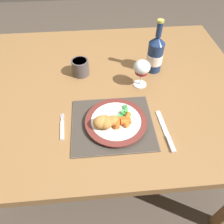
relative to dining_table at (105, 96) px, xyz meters
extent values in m
plane|color=#4C4238|center=(0.00, 0.00, -0.66)|extent=(6.00, 6.00, 0.00)
cube|color=olive|center=(0.00, 0.00, 0.06)|extent=(1.33, 1.04, 0.04)
cube|color=olive|center=(-0.61, 0.47, -0.31)|extent=(0.06, 0.06, 0.70)
cube|color=olive|center=(0.61, 0.47, -0.31)|extent=(0.06, 0.06, 0.70)
cube|color=brown|center=(0.01, -0.25, 0.08)|extent=(0.32, 0.28, 0.01)
cube|color=#3C352E|center=(0.01, -0.25, 0.09)|extent=(0.31, 0.28, 0.00)
cylinder|color=white|center=(0.03, -0.25, 0.09)|extent=(0.20, 0.20, 0.01)
cylinder|color=maroon|center=(0.03, -0.25, 0.10)|extent=(0.24, 0.24, 0.01)
cylinder|color=white|center=(0.03, -0.25, 0.11)|extent=(0.19, 0.19, 0.00)
ellipsoid|color=#A87033|center=(0.01, -0.26, 0.12)|extent=(0.07, 0.06, 0.03)
ellipsoid|color=#A87033|center=(-0.02, -0.27, 0.13)|extent=(0.06, 0.07, 0.04)
ellipsoid|color=#B77F3D|center=(-0.03, -0.27, 0.13)|extent=(0.08, 0.07, 0.05)
cube|color=#338438|center=(0.07, -0.19, 0.11)|extent=(0.02, 0.03, 0.01)
cube|color=green|center=(0.08, -0.24, 0.11)|extent=(0.02, 0.03, 0.01)
cube|color=#4CA84C|center=(0.07, -0.21, 0.12)|extent=(0.01, 0.02, 0.01)
cube|color=#4CA84C|center=(0.05, -0.25, 0.12)|extent=(0.02, 0.02, 0.01)
cube|color=green|center=(0.06, -0.22, 0.11)|extent=(0.02, 0.02, 0.01)
cube|color=#338438|center=(0.06, -0.22, 0.11)|extent=(0.03, 0.03, 0.01)
cube|color=#4CA84C|center=(0.06, -0.21, 0.12)|extent=(0.02, 0.02, 0.01)
cube|color=#4CA84C|center=(0.03, -0.25, 0.12)|extent=(0.03, 0.03, 0.01)
cube|color=#338438|center=(0.05, -0.24, 0.11)|extent=(0.01, 0.02, 0.01)
cylinder|color=orange|center=(0.06, -0.27, 0.12)|extent=(0.04, 0.03, 0.02)
cylinder|color=orange|center=(0.02, -0.27, 0.12)|extent=(0.03, 0.04, 0.02)
cylinder|color=#CC5119|center=(0.04, -0.25, 0.12)|extent=(0.05, 0.02, 0.02)
cylinder|color=#CC5119|center=(0.03, -0.28, 0.12)|extent=(0.03, 0.04, 0.02)
cylinder|color=orange|center=(0.06, -0.28, 0.12)|extent=(0.03, 0.04, 0.02)
cylinder|color=orange|center=(0.07, -0.24, 0.12)|extent=(0.03, 0.04, 0.02)
cube|color=silver|center=(-0.18, -0.26, 0.08)|extent=(0.02, 0.09, 0.01)
cube|color=silver|center=(-0.19, -0.21, 0.08)|extent=(0.01, 0.02, 0.01)
cube|color=silver|center=(-0.18, -0.19, 0.08)|extent=(0.00, 0.02, 0.00)
cube|color=silver|center=(-0.18, -0.19, 0.08)|extent=(0.00, 0.02, 0.00)
cube|color=silver|center=(-0.19, -0.19, 0.08)|extent=(0.00, 0.02, 0.00)
cube|color=silver|center=(-0.19, -0.19, 0.08)|extent=(0.00, 0.02, 0.00)
cube|color=silver|center=(0.21, -0.26, 0.08)|extent=(0.03, 0.13, 0.00)
cube|color=#B2B2B7|center=(0.22, -0.36, 0.08)|extent=(0.02, 0.07, 0.01)
cylinder|color=silver|center=(0.16, -0.02, 0.08)|extent=(0.06, 0.06, 0.00)
cylinder|color=silver|center=(0.16, -0.02, 0.12)|extent=(0.01, 0.01, 0.06)
ellipsoid|color=silver|center=(0.16, -0.02, 0.18)|extent=(0.07, 0.07, 0.06)
cylinder|color=maroon|center=(0.16, -0.02, 0.17)|extent=(0.06, 0.06, 0.03)
cylinder|color=navy|center=(0.25, 0.09, 0.15)|extent=(0.07, 0.07, 0.15)
cone|color=navy|center=(0.25, 0.09, 0.24)|extent=(0.07, 0.07, 0.03)
cylinder|color=navy|center=(0.25, 0.09, 0.29)|extent=(0.03, 0.03, 0.06)
cylinder|color=#BFB74C|center=(0.25, 0.09, 0.33)|extent=(0.03, 0.03, 0.01)
cylinder|color=white|center=(0.25, 0.09, 0.15)|extent=(0.08, 0.08, 0.05)
cylinder|color=#4C4747|center=(-0.11, 0.09, 0.12)|extent=(0.08, 0.08, 0.08)
cylinder|color=#2A2727|center=(-0.11, 0.09, 0.15)|extent=(0.07, 0.07, 0.01)
camera|label=1|loc=(-0.04, -0.79, 0.75)|focal=35.00mm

